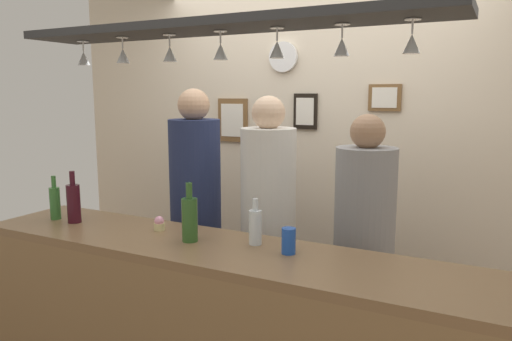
{
  "coord_description": "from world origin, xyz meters",
  "views": [
    {
      "loc": [
        1.23,
        -2.28,
        1.75
      ],
      "look_at": [
        0.0,
        0.1,
        1.32
      ],
      "focal_mm": 33.94,
      "sensor_mm": 36.0,
      "label": 1
    }
  ],
  "objects_px": {
    "bottle_beer_green_import": "(55,202)",
    "bottle_champagne_green": "(190,218)",
    "bottle_soda_clear": "(255,226)",
    "picture_frame_caricature": "(233,120)",
    "bottle_wine_dark_red": "(74,202)",
    "picture_frame_upper_small": "(385,98)",
    "wall_clock": "(283,57)",
    "drink_can": "(289,241)",
    "person_right_grey_shirt": "(364,230)",
    "picture_frame_crest": "(305,111)",
    "person_left_navy_shirt": "(195,195)",
    "person_middle_white_patterned_shirt": "(268,208)",
    "cupcake": "(159,224)"
  },
  "relations": [
    {
      "from": "wall_clock",
      "to": "picture_frame_upper_small",
      "type": "bearing_deg",
      "value": 0.48
    },
    {
      "from": "person_right_grey_shirt",
      "to": "bottle_soda_clear",
      "type": "xyz_separation_m",
      "value": [
        -0.39,
        -0.58,
        0.12
      ]
    },
    {
      "from": "bottle_wine_dark_red",
      "to": "cupcake",
      "type": "height_order",
      "value": "bottle_wine_dark_red"
    },
    {
      "from": "person_middle_white_patterned_shirt",
      "to": "picture_frame_caricature",
      "type": "relative_size",
      "value": 5.11
    },
    {
      "from": "bottle_beer_green_import",
      "to": "bottle_champagne_green",
      "type": "xyz_separation_m",
      "value": [
        0.96,
        0.01,
        0.01
      ]
    },
    {
      "from": "person_left_navy_shirt",
      "to": "bottle_champagne_green",
      "type": "height_order",
      "value": "person_left_navy_shirt"
    },
    {
      "from": "person_left_navy_shirt",
      "to": "person_right_grey_shirt",
      "type": "relative_size",
      "value": 1.09
    },
    {
      "from": "person_left_navy_shirt",
      "to": "person_right_grey_shirt",
      "type": "xyz_separation_m",
      "value": [
        1.14,
        0.0,
        -0.09
      ]
    },
    {
      "from": "person_middle_white_patterned_shirt",
      "to": "drink_can",
      "type": "distance_m",
      "value": 0.76
    },
    {
      "from": "bottle_wine_dark_red",
      "to": "picture_frame_upper_small",
      "type": "height_order",
      "value": "picture_frame_upper_small"
    },
    {
      "from": "person_right_grey_shirt",
      "to": "drink_can",
      "type": "xyz_separation_m",
      "value": [
        -0.19,
        -0.64,
        0.09
      ]
    },
    {
      "from": "picture_frame_crest",
      "to": "wall_clock",
      "type": "bearing_deg",
      "value": -178.0
    },
    {
      "from": "person_middle_white_patterned_shirt",
      "to": "picture_frame_upper_small",
      "type": "bearing_deg",
      "value": 53.42
    },
    {
      "from": "picture_frame_caricature",
      "to": "person_middle_white_patterned_shirt",
      "type": "bearing_deg",
      "value": -47.21
    },
    {
      "from": "bottle_champagne_green",
      "to": "cupcake",
      "type": "relative_size",
      "value": 3.85
    },
    {
      "from": "bottle_wine_dark_red",
      "to": "picture_frame_crest",
      "type": "relative_size",
      "value": 1.15
    },
    {
      "from": "person_left_navy_shirt",
      "to": "picture_frame_crest",
      "type": "xyz_separation_m",
      "value": [
        0.5,
        0.71,
        0.54
      ]
    },
    {
      "from": "person_right_grey_shirt",
      "to": "wall_clock",
      "type": "bearing_deg",
      "value": 139.42
    },
    {
      "from": "picture_frame_crest",
      "to": "picture_frame_caricature",
      "type": "height_order",
      "value": "picture_frame_crest"
    },
    {
      "from": "bottle_champagne_green",
      "to": "cupcake",
      "type": "bearing_deg",
      "value": 161.82
    },
    {
      "from": "person_middle_white_patterned_shirt",
      "to": "bottle_soda_clear",
      "type": "relative_size",
      "value": 7.55
    },
    {
      "from": "drink_can",
      "to": "picture_frame_caricature",
      "type": "bearing_deg",
      "value": 128.51
    },
    {
      "from": "bottle_beer_green_import",
      "to": "picture_frame_caricature",
      "type": "relative_size",
      "value": 0.76
    },
    {
      "from": "drink_can",
      "to": "picture_frame_caricature",
      "type": "distance_m",
      "value": 1.78
    },
    {
      "from": "picture_frame_upper_small",
      "to": "person_left_navy_shirt",
      "type": "bearing_deg",
      "value": -146.3
    },
    {
      "from": "picture_frame_upper_small",
      "to": "bottle_soda_clear",
      "type": "bearing_deg",
      "value": -103.81
    },
    {
      "from": "bottle_soda_clear",
      "to": "drink_can",
      "type": "bearing_deg",
      "value": -15.24
    },
    {
      "from": "person_right_grey_shirt",
      "to": "bottle_soda_clear",
      "type": "relative_size",
      "value": 7.13
    },
    {
      "from": "drink_can",
      "to": "cupcake",
      "type": "bearing_deg",
      "value": 177.41
    },
    {
      "from": "bottle_wine_dark_red",
      "to": "picture_frame_upper_small",
      "type": "bearing_deg",
      "value": 44.45
    },
    {
      "from": "person_left_navy_shirt",
      "to": "bottle_wine_dark_red",
      "type": "relative_size",
      "value": 5.94
    },
    {
      "from": "bottle_soda_clear",
      "to": "picture_frame_caricature",
      "type": "xyz_separation_m",
      "value": [
        -0.87,
        1.29,
        0.43
      ]
    },
    {
      "from": "person_right_grey_shirt",
      "to": "picture_frame_caricature",
      "type": "xyz_separation_m",
      "value": [
        -1.26,
        0.71,
        0.55
      ]
    },
    {
      "from": "person_left_navy_shirt",
      "to": "picture_frame_caricature",
      "type": "height_order",
      "value": "person_left_navy_shirt"
    },
    {
      "from": "bottle_champagne_green",
      "to": "drink_can",
      "type": "height_order",
      "value": "bottle_champagne_green"
    },
    {
      "from": "wall_clock",
      "to": "bottle_champagne_green",
      "type": "bearing_deg",
      "value": -85.18
    },
    {
      "from": "bottle_beer_green_import",
      "to": "bottle_soda_clear",
      "type": "height_order",
      "value": "bottle_beer_green_import"
    },
    {
      "from": "picture_frame_upper_small",
      "to": "picture_frame_caricature",
      "type": "bearing_deg",
      "value": 180.0
    },
    {
      "from": "picture_frame_caricature",
      "to": "wall_clock",
      "type": "distance_m",
      "value": 0.65
    },
    {
      "from": "bottle_beer_green_import",
      "to": "bottle_wine_dark_red",
      "type": "relative_size",
      "value": 0.87
    },
    {
      "from": "person_right_grey_shirt",
      "to": "picture_frame_caricature",
      "type": "distance_m",
      "value": 1.55
    },
    {
      "from": "person_left_navy_shirt",
      "to": "bottle_soda_clear",
      "type": "height_order",
      "value": "person_left_navy_shirt"
    },
    {
      "from": "drink_can",
      "to": "picture_frame_upper_small",
      "type": "xyz_separation_m",
      "value": [
        0.12,
        1.35,
        0.65
      ]
    },
    {
      "from": "person_middle_white_patterned_shirt",
      "to": "bottle_beer_green_import",
      "type": "xyz_separation_m",
      "value": [
        -1.06,
        -0.69,
        0.07
      ]
    },
    {
      "from": "bottle_soda_clear",
      "to": "cupcake",
      "type": "distance_m",
      "value": 0.58
    },
    {
      "from": "bottle_soda_clear",
      "to": "cupcake",
      "type": "height_order",
      "value": "bottle_soda_clear"
    },
    {
      "from": "cupcake",
      "to": "picture_frame_upper_small",
      "type": "bearing_deg",
      "value": 55.69
    },
    {
      "from": "bottle_soda_clear",
      "to": "picture_frame_caricature",
      "type": "bearing_deg",
      "value": 123.94
    },
    {
      "from": "bottle_beer_green_import",
      "to": "wall_clock",
      "type": "xyz_separation_m",
      "value": [
        0.84,
        1.4,
        0.9
      ]
    },
    {
      "from": "person_right_grey_shirt",
      "to": "bottle_wine_dark_red",
      "type": "xyz_separation_m",
      "value": [
        -1.51,
        -0.69,
        0.14
      ]
    }
  ]
}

